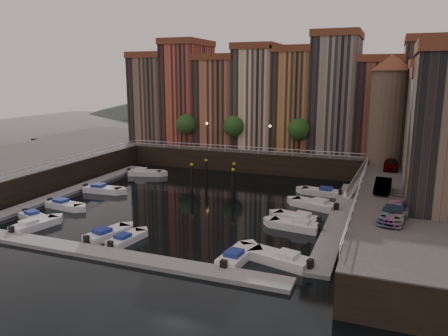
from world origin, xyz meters
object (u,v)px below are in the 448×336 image
at_px(boat_left_1, 64,205).
at_px(corner_tower, 389,108).
at_px(car_a, 391,165).
at_px(car_b, 383,186).
at_px(mooring_pilings, 216,178).
at_px(gangway, 358,178).
at_px(car_c, 394,213).
at_px(boat_left_0, 34,217).
at_px(boat_left_2, 102,189).

bearing_deg(boat_left_1, corner_tower, 41.11).
height_order(car_a, car_b, car_a).
bearing_deg(mooring_pilings, gangway, 16.00).
bearing_deg(boat_left_1, car_c, 4.34).
relative_size(mooring_pilings, car_c, 1.28).
distance_m(gangway, boat_left_0, 36.90).
distance_m(car_a, car_b, 11.18).
height_order(mooring_pilings, boat_left_0, mooring_pilings).
bearing_deg(boat_left_0, car_c, 24.98).
height_order(boat_left_0, car_a, car_a).
bearing_deg(boat_left_0, boat_left_2, 110.05).
height_order(corner_tower, car_c, corner_tower).
xyz_separation_m(boat_left_2, car_c, (33.56, -8.22, 3.31)).
xyz_separation_m(car_a, car_c, (0.37, -19.87, 0.03)).
bearing_deg(mooring_pilings, boat_left_1, -134.23).
relative_size(mooring_pilings, boat_left_1, 1.31).
bearing_deg(car_c, corner_tower, 101.21).
bearing_deg(corner_tower, boat_left_1, -145.39).
height_order(boat_left_0, boat_left_2, boat_left_2).
bearing_deg(car_c, mooring_pilings, 154.04).
height_order(boat_left_1, boat_left_2, boat_left_2).
xyz_separation_m(mooring_pilings, car_a, (20.42, 5.60, 2.02)).
height_order(gangway, car_a, car_a).
distance_m(gangway, mooring_pilings, 17.45).
bearing_deg(boat_left_2, gangway, 15.52).
distance_m(corner_tower, boat_left_1, 40.49).
bearing_deg(boat_left_1, boat_left_2, 97.46).
bearing_deg(boat_left_0, mooring_pilings, 73.48).
distance_m(gangway, car_c, 19.57).
xyz_separation_m(corner_tower, gangway, (-2.90, -4.50, -8.28)).
distance_m(corner_tower, car_a, 7.54).
height_order(boat_left_2, car_a, car_a).
bearing_deg(boat_left_0, car_b, 39.67).
bearing_deg(car_a, car_b, -93.09).
distance_m(mooring_pilings, boat_left_1, 18.19).
height_order(gangway, boat_left_2, gangway).
xyz_separation_m(car_b, car_c, (1.00, -8.71, 0.03)).
bearing_deg(boat_left_2, car_c, -18.42).
xyz_separation_m(mooring_pilings, car_c, (20.79, -14.27, 2.05)).
distance_m(gangway, boat_left_2, 31.51).
bearing_deg(car_b, boat_left_1, -164.13).
distance_m(mooring_pilings, car_b, 20.65).
relative_size(gangway, car_c, 1.72).
height_order(boat_left_0, car_b, car_b).
bearing_deg(car_a, car_c, -88.77).
height_order(boat_left_1, car_a, car_a).
height_order(corner_tower, gangway, corner_tower).
xyz_separation_m(corner_tower, boat_left_0, (-32.39, -26.63, -9.87)).
xyz_separation_m(boat_left_0, car_b, (32.50, 11.76, 3.35)).
distance_m(boat_left_2, car_b, 32.72).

